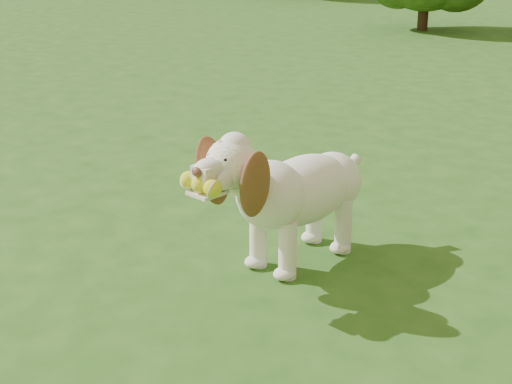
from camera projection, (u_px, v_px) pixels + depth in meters
The scene contains 2 objects.
ground at pixel (323, 352), 2.90m from camera, with size 80.00×80.00×0.00m, color #214B15.
dog at pixel (290, 188), 3.48m from camera, with size 0.42×1.07×0.70m.
Camera 1 is at (1.36, -2.13, 1.55)m, focal length 55.00 mm.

